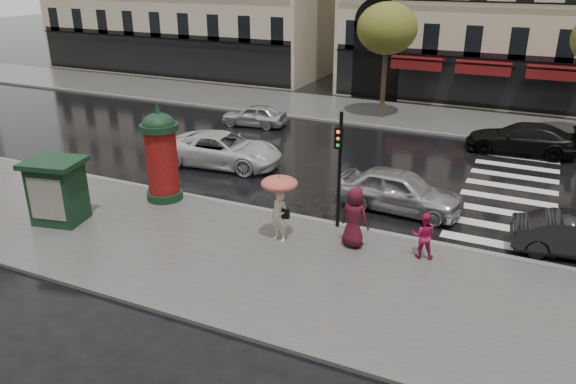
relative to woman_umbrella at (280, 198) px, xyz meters
The scene contains 17 objects.
ground 1.97m from the woman_umbrella, 63.93° to the right, with size 160.00×160.00×0.00m, color black.
near_sidewalk 2.22m from the woman_umbrella, 71.96° to the right, with size 90.00×7.00×0.12m, color #474744.
far_sidewalk 18.08m from the woman_umbrella, 88.45° to the left, with size 90.00×6.00×0.12m, color #474744.
near_kerb 2.59m from the woman_umbrella, 76.35° to the left, with size 90.00×0.25×0.14m, color slate.
far_kerb 15.09m from the woman_umbrella, 88.14° to the left, with size 90.00×0.25×0.14m, color slate.
zebra_crossing 10.90m from the woman_umbrella, 52.99° to the left, with size 3.60×11.75×0.01m, color silver.
tree_far_left 17.43m from the woman_umbrella, 95.09° to the left, with size 3.40×3.40×6.64m.
woman_umbrella is the anchor object (origin of this frame).
woman_red 4.63m from the woman_umbrella, 10.64° to the left, with size 0.72×0.56×1.48m, color #AD1547.
man_burgundy 2.46m from the woman_umbrella, 15.92° to the left, with size 0.97×0.63×1.99m, color #490E1C.
morris_column 5.75m from the woman_umbrella, 166.77° to the left, with size 1.42×1.42×3.82m.
traffic_light 2.39m from the woman_umbrella, 51.81° to the left, with size 0.27×0.38×4.06m.
newsstand 7.88m from the woman_umbrella, 165.92° to the right, with size 2.17×1.94×2.27m.
car_silver 5.24m from the woman_umbrella, 56.51° to the left, with size 1.87×4.65×1.58m, color #B3B3B8.
car_white 8.25m from the woman_umbrella, 134.25° to the left, with size 2.50×5.42×1.51m, color silver.
car_black 14.98m from the woman_umbrella, 64.48° to the left, with size 2.08×5.11×1.48m, color black.
car_far_silver 14.54m from the woman_umbrella, 121.56° to the left, with size 1.48×3.68×1.26m, color silver.
Camera 1 is at (6.76, -13.86, 8.59)m, focal length 35.00 mm.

